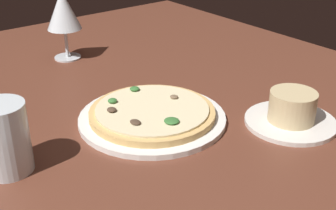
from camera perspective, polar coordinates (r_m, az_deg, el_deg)
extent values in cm
cube|color=brown|center=(84.62, 1.94, -2.92)|extent=(150.00, 110.00, 4.00)
cylinder|color=white|center=(82.73, -1.98, -1.67)|extent=(26.74, 26.74, 1.00)
cylinder|color=tan|center=(82.23, -2.00, -1.00)|extent=(22.83, 22.83, 1.20)
cylinder|color=beige|center=(81.86, -2.00, -0.50)|extent=(20.54, 20.54, 0.40)
ellipsoid|color=brown|center=(85.39, 0.76, 1.04)|extent=(1.60, 1.49, 0.53)
ellipsoid|color=#387033|center=(88.74, -4.21, 2.05)|extent=(1.90, 1.88, 0.72)
ellipsoid|color=#387033|center=(76.78, 0.46, -1.99)|extent=(2.65, 2.58, 0.58)
ellipsoid|color=#4C3828|center=(81.01, -7.08, -0.58)|extent=(1.85, 1.63, 0.66)
ellipsoid|color=#4C3828|center=(76.63, -4.10, -2.16)|extent=(2.16, 1.66, 0.49)
ellipsoid|color=#387033|center=(84.22, -6.99, 0.56)|extent=(1.71, 1.70, 0.77)
cylinder|color=silver|center=(84.59, 15.08, -2.06)|extent=(16.34, 16.34, 0.80)
cylinder|color=#D1B784|center=(83.21, 15.33, -0.16)|extent=(8.29, 8.29, 5.43)
cylinder|color=silver|center=(115.51, -12.45, 5.86)|extent=(6.46, 6.46, 0.40)
cylinder|color=silver|center=(114.30, -12.63, 7.61)|extent=(0.80, 0.80, 7.07)
cone|color=silver|center=(112.05, -13.04, 11.58)|extent=(8.19, 8.19, 9.31)
cone|color=maroon|center=(112.75, -12.90, 10.23)|extent=(3.00, 3.00, 3.78)
cylinder|color=silver|center=(70.76, -19.88, -3.94)|extent=(7.45, 7.45, 10.98)
cylinder|color=silver|center=(72.07, -19.56, -5.77)|extent=(6.86, 6.86, 5.66)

